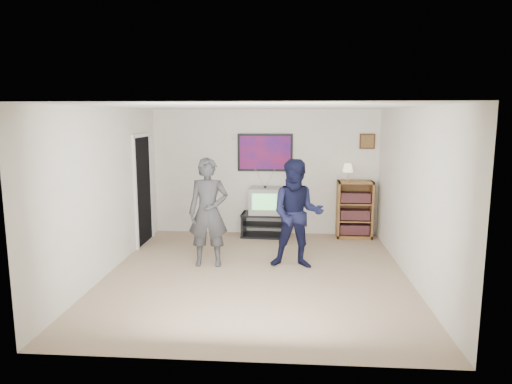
# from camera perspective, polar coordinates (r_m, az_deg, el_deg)

# --- Properties ---
(room_shell) EXTENTS (4.51, 5.00, 2.51)m
(room_shell) POSITION_cam_1_polar(r_m,az_deg,el_deg) (7.04, 0.23, 0.34)
(room_shell) COLOR #8A7357
(room_shell) RESTS_ON ground
(media_stand) EXTENTS (0.97, 0.57, 0.47)m
(media_stand) POSITION_cam_1_polar(r_m,az_deg,el_deg) (9.09, 1.19, -4.11)
(media_stand) COLOR black
(media_stand) RESTS_ON room_shell
(crt_television) EXTENTS (0.61, 0.52, 0.51)m
(crt_television) POSITION_cam_1_polar(r_m,az_deg,el_deg) (8.99, 1.13, -1.07)
(crt_television) COLOR gray
(crt_television) RESTS_ON media_stand
(bookshelf) EXTENTS (0.68, 0.39, 1.12)m
(bookshelf) POSITION_cam_1_polar(r_m,az_deg,el_deg) (9.15, 12.20, -2.13)
(bookshelf) COLOR brown
(bookshelf) RESTS_ON room_shell
(table_lamp) EXTENTS (0.21, 0.21, 0.34)m
(table_lamp) POSITION_cam_1_polar(r_m,az_deg,el_deg) (9.02, 11.39, 2.44)
(table_lamp) COLOR #F4E8B9
(table_lamp) RESTS_ON bookshelf
(person_tall) EXTENTS (0.66, 0.45, 1.73)m
(person_tall) POSITION_cam_1_polar(r_m,az_deg,el_deg) (7.25, -5.97, -2.55)
(person_tall) COLOR #353538
(person_tall) RESTS_ON room_shell
(person_short) EXTENTS (0.87, 0.70, 1.72)m
(person_short) POSITION_cam_1_polar(r_m,az_deg,el_deg) (7.14, 5.14, -2.76)
(person_short) COLOR black
(person_short) RESTS_ON room_shell
(controller_left) EXTENTS (0.05, 0.12, 0.03)m
(controller_left) POSITION_cam_1_polar(r_m,az_deg,el_deg) (7.39, -5.39, 0.26)
(controller_left) COLOR white
(controller_left) RESTS_ON person_tall
(controller_right) EXTENTS (0.06, 0.13, 0.04)m
(controller_right) POSITION_cam_1_polar(r_m,az_deg,el_deg) (7.34, 4.97, -0.84)
(controller_right) COLOR white
(controller_right) RESTS_ON person_short
(poster) EXTENTS (1.10, 0.03, 0.75)m
(poster) POSITION_cam_1_polar(r_m,az_deg,el_deg) (9.11, 1.14, 4.95)
(poster) COLOR black
(poster) RESTS_ON room_shell
(air_vent) EXTENTS (0.28, 0.02, 0.14)m
(air_vent) POSITION_cam_1_polar(r_m,az_deg,el_deg) (9.14, -2.32, 6.84)
(air_vent) COLOR white
(air_vent) RESTS_ON room_shell
(small_picture) EXTENTS (0.30, 0.03, 0.30)m
(small_picture) POSITION_cam_1_polar(r_m,az_deg,el_deg) (9.21, 13.74, 6.17)
(small_picture) COLOR #3D1D13
(small_picture) RESTS_ON room_shell
(doorway) EXTENTS (0.03, 0.85, 2.00)m
(doorway) POSITION_cam_1_polar(r_m,az_deg,el_deg) (8.74, -13.99, 0.18)
(doorway) COLOR black
(doorway) RESTS_ON room_shell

